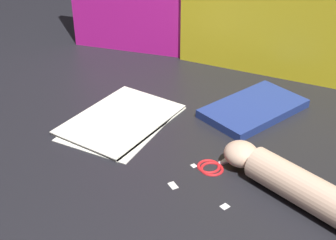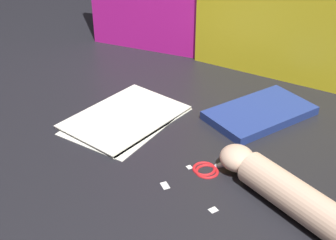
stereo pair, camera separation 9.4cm
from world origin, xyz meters
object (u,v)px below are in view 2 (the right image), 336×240
at_px(book_closed, 260,113).
at_px(scissors, 214,166).
at_px(hand_forearm, 281,188).
at_px(paper_stack, 125,118).

height_order(book_closed, scissors, book_closed).
bearing_deg(book_closed, hand_forearm, -59.53).
bearing_deg(scissors, book_closed, 91.43).
height_order(scissors, hand_forearm, hand_forearm).
bearing_deg(paper_stack, hand_forearm, -10.69).
xyz_separation_m(book_closed, scissors, (0.01, -0.26, -0.01)).
xyz_separation_m(scissors, hand_forearm, (0.17, -0.03, 0.03)).
distance_m(paper_stack, hand_forearm, 0.47).
relative_size(book_closed, hand_forearm, 0.97).
relative_size(scissors, hand_forearm, 0.49).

